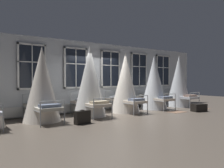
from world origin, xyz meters
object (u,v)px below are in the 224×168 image
at_px(cot_second, 42,85).
at_px(cot_third, 90,82).
at_px(cot_fifth, 154,83).
at_px(travel_trunk, 199,108).
at_px(cot_sixth, 179,82).
at_px(cot_fourth, 125,84).
at_px(suitcase_dark, 82,117).

bearing_deg(cot_second, cot_third, -90.65).
distance_m(cot_second, cot_fifth, 5.63).
relative_size(cot_second, travel_trunk, 4.11).
xyz_separation_m(cot_second, cot_sixth, (7.50, -0.06, 0.06)).
bearing_deg(cot_fourth, cot_sixth, -91.85).
distance_m(cot_fifth, travel_trunk, 2.37).
bearing_deg(cot_third, cot_second, 90.44).
relative_size(cot_fifth, suitcase_dark, 4.55).
relative_size(cot_fourth, suitcase_dark, 4.54).
height_order(cot_third, suitcase_dark, cot_third).
bearing_deg(cot_third, cot_fourth, -88.47).
bearing_deg(cot_third, cot_sixth, -88.96).
height_order(suitcase_dark, travel_trunk, suitcase_dark).
bearing_deg(cot_fourth, suitcase_dark, 111.84).
relative_size(cot_fifth, cot_sixth, 0.96).
distance_m(cot_sixth, suitcase_dark, 6.78).
relative_size(cot_fifth, travel_trunk, 4.13).
bearing_deg(cot_fifth, cot_sixth, -91.88).
height_order(cot_second, cot_third, cot_third).
bearing_deg(cot_second, travel_trunk, -105.55).
relative_size(cot_sixth, travel_trunk, 4.30).
relative_size(cot_third, cot_fifth, 1.07).
height_order(cot_third, travel_trunk, cot_third).
bearing_deg(cot_third, travel_trunk, -110.11).
bearing_deg(cot_second, cot_fifth, -89.74).
relative_size(cot_third, suitcase_dark, 4.85).
distance_m(cot_fourth, travel_trunk, 3.55).
height_order(cot_sixth, suitcase_dark, cot_sixth).
xyz_separation_m(cot_third, cot_fourth, (1.84, 0.01, -0.09)).
bearing_deg(cot_second, suitcase_dark, -143.42).
bearing_deg(travel_trunk, suitcase_dark, 173.75).
relative_size(cot_third, cot_fourth, 1.07).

